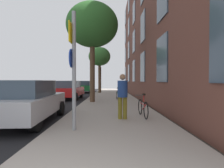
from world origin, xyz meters
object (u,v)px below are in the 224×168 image
Objects in this scene: car_1 at (69,90)px; car_2 at (86,87)px; sign_post at (73,64)px; bicycle_0 at (143,108)px; bicycle_1 at (118,94)px; traffic_light at (100,75)px; tree_near at (92,26)px; car_0 at (29,101)px; pedestrian_0 at (123,93)px; bicycle_2 at (121,93)px; tree_far at (100,57)px.

car_2 is at bearing 88.54° from car_1.
sign_post is 2.10× the size of bicycle_0.
car_2 is (-4.05, 9.94, 0.35)m from bicycle_1.
bicycle_0 is 0.38× the size of car_1.
bicycle_0 is (2.70, -16.96, -1.96)m from traffic_light.
tree_near reaches higher than sign_post.
car_0 is (-1.88, -5.88, -4.70)m from tree_near.
sign_post is at bearing -37.21° from car_0.
pedestrian_0 is at bearing -91.43° from bicycle_1.
car_0 is at bearing -115.52° from bicycle_1.
car_1 reaches higher than bicycle_0.
tree_near is 1.70× the size of car_2.
bicycle_2 is at bearing -62.24° from car_2.
tree_near reaches higher than pedestrian_0.
tree_far is 7.87m from bicycle_2.
traffic_light reaches higher than bicycle_2.
tree_far is at bearing -89.03° from traffic_light.
bicycle_1 is 4.40m from car_1.
traffic_light is at bearing 106.73° from bicycle_2.
sign_post is 10.88m from car_1.
tree_near is at bearing 115.79° from bicycle_0.
traffic_light is 8.34m from bicycle_2.
sign_post reaches higher than traffic_light.
bicycle_2 is (2.25, 3.78, -5.07)m from tree_near.
car_2 is at bearing 117.76° from bicycle_2.
car_2 is at bearing 105.14° from bicycle_0.
car_1 reaches higher than bicycle_1.
car_0 is at bearing -96.54° from tree_far.
sign_post is 2.14× the size of bicycle_1.
car_1 is (-2.25, -8.44, -1.62)m from traffic_light.
tree_far reaches higher than traffic_light.
sign_post is 17.63m from tree_far.
sign_post is at bearing -141.16° from bicycle_0.
bicycle_2 is at bearing 59.26° from tree_near.
car_1 is at bearing 120.21° from bicycle_0.
bicycle_1 is at bearing -67.82° from car_2.
pedestrian_0 is at bearing -92.99° from bicycle_2.
pedestrian_0 reaches higher than bicycle_1.
car_2 is at bearing 102.14° from pedestrian_0.
tree_far is at bearing -44.77° from car_2.
bicycle_1 is at bearing -12.79° from car_1.
car_1 is at bearing 167.21° from bicycle_1.
car_2 is (-4.73, 17.48, 0.34)m from bicycle_0.
traffic_light is 2.65m from car_2.
bicycle_0 reaches higher than bicycle_1.
bicycle_0 is (2.62, -5.42, -5.04)m from tree_near.
traffic_light reaches higher than bicycle_1.
car_1 is at bearing 103.27° from sign_post.
traffic_light is at bearing 75.05° from car_1.
tree_far is 3.47× the size of bicycle_1.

